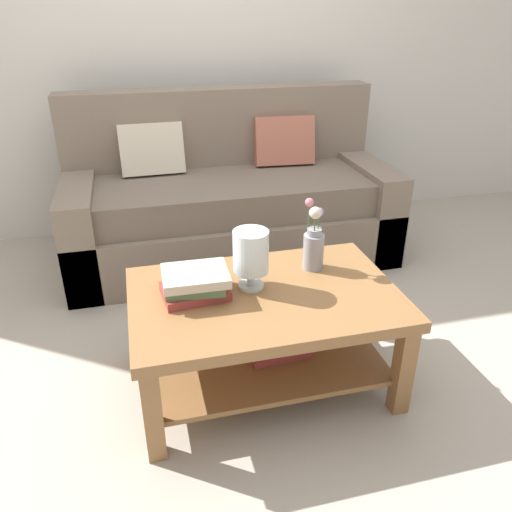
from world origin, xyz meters
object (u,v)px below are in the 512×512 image
object	(u,v)px
glass_hurricane_vase	(251,254)
flower_pitcher	(314,244)
book_stack_main	(195,283)
couch	(229,203)
coffee_table	(265,319)

from	to	relation	value
glass_hurricane_vase	flower_pitcher	world-z (taller)	flower_pitcher
glass_hurricane_vase	book_stack_main	bearing A→B (deg)	-177.30
couch	book_stack_main	xyz separation A→B (m)	(-0.40, -1.31, 0.16)
coffee_table	flower_pitcher	bearing A→B (deg)	31.50
book_stack_main	flower_pitcher	size ratio (longest dim) A/B	0.86
couch	coffee_table	world-z (taller)	couch
coffee_table	glass_hurricane_vase	xyz separation A→B (m)	(-0.05, 0.06, 0.29)
couch	glass_hurricane_vase	size ratio (longest dim) A/B	8.03
couch	glass_hurricane_vase	distance (m)	1.33
couch	coffee_table	size ratio (longest dim) A/B	1.85
coffee_table	couch	bearing A→B (deg)	85.08
couch	coffee_table	distance (m)	1.36
coffee_table	book_stack_main	size ratio (longest dim) A/B	3.98
couch	glass_hurricane_vase	xyz separation A→B (m)	(-0.16, -1.29, 0.26)
coffee_table	glass_hurricane_vase	size ratio (longest dim) A/B	4.33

